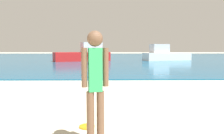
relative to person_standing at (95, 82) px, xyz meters
name	(u,v)px	position (x,y,z in m)	size (l,w,h in m)	color
water	(111,57)	(0.40, 36.56, -0.93)	(160.00, 60.00, 0.06)	#14567F
person_standing	(95,82)	(0.00, 0.00, 0.00)	(0.38, 0.22, 1.69)	brown
frisbee	(87,127)	(-0.21, 0.79, -0.95)	(0.28, 0.28, 0.03)	orange
boat_near	(165,55)	(7.04, 22.84, -0.22)	(6.09, 3.43, 1.97)	white
boat_far	(84,55)	(-2.78, 21.67, -0.15)	(6.67, 4.41, 2.17)	red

